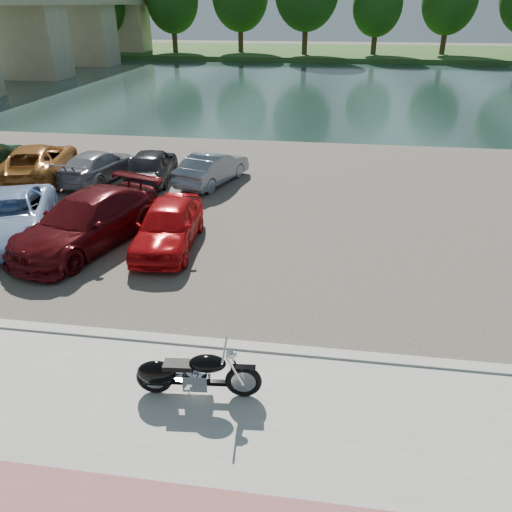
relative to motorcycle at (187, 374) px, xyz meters
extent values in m
plane|color=#595447|center=(1.27, -0.44, -0.56)|extent=(200.00, 200.00, 0.00)
cube|color=#9E9B94|center=(1.27, -1.44, -0.51)|extent=(60.00, 6.00, 0.10)
cube|color=#9E9B94|center=(1.27, 1.56, -0.49)|extent=(60.00, 0.30, 0.14)
cube|color=#433F36|center=(1.27, 10.56, -0.54)|extent=(60.00, 18.00, 0.04)
cube|color=#1A2F2C|center=(1.27, 39.56, -0.56)|extent=(120.00, 40.00, 0.00)
cube|color=#234418|center=(1.27, 71.56, -0.26)|extent=(120.00, 24.00, 0.60)
cube|color=tan|center=(-26.73, 41.56, 3.04)|extent=(6.00, 4.00, 7.20)
cube|color=tan|center=(-26.73, 53.56, 3.04)|extent=(6.00, 4.00, 7.20)
cube|color=tan|center=(-26.73, 65.56, 3.04)|extent=(6.00, 4.00, 7.20)
cylinder|color=#3E2C16|center=(-28.73, 64.16, 2.29)|extent=(0.70, 0.70, 4.50)
ellipsoid|color=#143D10|center=(-28.73, 64.16, 5.89)|extent=(6.30, 6.30, 7.56)
cylinder|color=#3E2C16|center=(-19.73, 65.56, 2.51)|extent=(0.70, 0.70, 4.95)
ellipsoid|color=#143D10|center=(-19.73, 65.56, 6.47)|extent=(6.93, 6.93, 8.32)
cylinder|color=#3E2C16|center=(-10.73, 66.96, 2.74)|extent=(0.70, 0.70, 5.40)
cylinder|color=#3E2C16|center=(-1.73, 64.16, 2.96)|extent=(0.70, 0.70, 5.85)
cylinder|color=#3E2C16|center=(7.27, 65.56, 2.29)|extent=(0.70, 0.70, 4.50)
ellipsoid|color=#143D10|center=(7.27, 65.56, 5.89)|extent=(6.30, 6.30, 7.56)
cylinder|color=#3E2C16|center=(16.27, 66.96, 2.51)|extent=(0.70, 0.70, 4.95)
ellipsoid|color=#143D10|center=(16.27, 66.96, 6.47)|extent=(6.93, 6.93, 8.32)
torus|color=black|center=(1.04, 0.09, -0.12)|extent=(0.69, 0.18, 0.68)
torus|color=black|center=(-0.60, -0.06, -0.12)|extent=(0.69, 0.18, 0.68)
cylinder|color=#B2B2B7|center=(1.04, 0.09, -0.12)|extent=(0.46, 0.10, 0.46)
cylinder|color=#B2B2B7|center=(-0.60, -0.06, -0.12)|extent=(0.46, 0.10, 0.46)
cylinder|color=silver|center=(0.91, -0.02, 0.18)|extent=(0.33, 0.08, 0.63)
cylinder|color=silver|center=(0.89, 0.18, 0.18)|extent=(0.33, 0.08, 0.63)
cylinder|color=silver|center=(0.71, 0.06, 0.57)|extent=(0.10, 0.75, 0.04)
sphere|color=silver|center=(0.81, 0.07, 0.49)|extent=(0.17, 0.17, 0.16)
sphere|color=silver|center=(0.88, 0.07, 0.49)|extent=(0.12, 0.12, 0.11)
cube|color=black|center=(1.04, 0.09, 0.19)|extent=(0.46, 0.18, 0.06)
cube|color=black|center=(0.22, 0.01, -0.18)|extent=(1.20, 0.21, 0.08)
cube|color=silver|center=(0.17, 0.01, -0.11)|extent=(0.48, 0.36, 0.34)
cylinder|color=silver|center=(0.27, 0.02, 0.09)|extent=(0.26, 0.20, 0.27)
cylinder|color=silver|center=(0.07, 0.00, 0.09)|extent=(0.26, 0.20, 0.27)
ellipsoid|color=black|center=(0.40, 0.03, 0.26)|extent=(0.71, 0.42, 0.32)
cube|color=black|center=(-0.13, -0.02, 0.20)|extent=(0.57, 0.33, 0.10)
ellipsoid|color=black|center=(-0.55, -0.06, 0.00)|extent=(0.76, 0.40, 0.50)
cube|color=black|center=(-0.60, -0.06, -0.07)|extent=(0.41, 0.22, 0.30)
cylinder|color=silver|center=(-0.14, 0.14, -0.24)|extent=(1.10, 0.19, 0.09)
cylinder|color=silver|center=(-0.14, 0.14, -0.16)|extent=(1.10, 0.19, 0.09)
cylinder|color=#B2B2B7|center=(0.09, -0.18, -0.33)|extent=(0.04, 0.14, 0.22)
imported|color=#9DBAE5|center=(-7.35, 6.21, 0.15)|extent=(3.88, 5.35, 1.35)
imported|color=#510B0F|center=(-4.70, 5.96, 0.25)|extent=(3.65, 5.72, 1.54)
imported|color=#B50C0F|center=(-2.27, 6.20, 0.17)|extent=(1.92, 4.18, 1.39)
imported|color=#AB6627|center=(-9.62, 11.78, 0.20)|extent=(3.58, 5.60, 1.44)
imported|color=gray|center=(-7.06, 11.96, 0.09)|extent=(2.29, 4.39, 1.22)
imported|color=black|center=(-4.82, 12.15, 0.16)|extent=(2.06, 4.16, 1.36)
imported|color=slate|center=(-2.30, 12.23, 0.11)|extent=(2.49, 4.06, 1.26)
camera|label=1|loc=(2.30, -6.89, 6.05)|focal=35.00mm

